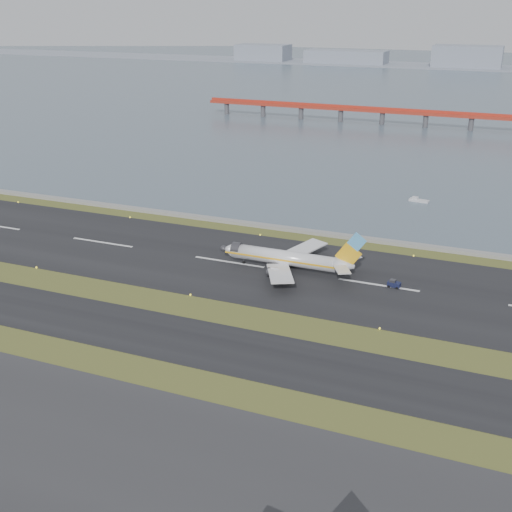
# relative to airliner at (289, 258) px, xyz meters

# --- Properties ---
(ground) EXTENTS (1000.00, 1000.00, 0.00)m
(ground) POSITION_rel_airliner_xyz_m (-16.56, -30.36, -3.46)
(ground) COLOR #344619
(ground) RESTS_ON ground
(apron_strip) EXTENTS (1000.00, 50.00, 0.10)m
(apron_strip) POSITION_rel_airliner_xyz_m (-16.56, -85.36, -3.41)
(apron_strip) COLOR #2A2A2D
(apron_strip) RESTS_ON ground
(taxiway_strip) EXTENTS (1000.00, 18.00, 0.10)m
(taxiway_strip) POSITION_rel_airliner_xyz_m (-16.56, -42.36, -3.41)
(taxiway_strip) COLOR black
(taxiway_strip) RESTS_ON ground
(runway_strip) EXTENTS (1000.00, 45.00, 0.10)m
(runway_strip) POSITION_rel_airliner_xyz_m (-16.56, -0.36, -3.41)
(runway_strip) COLOR black
(runway_strip) RESTS_ON ground
(seawall) EXTENTS (1000.00, 2.50, 1.00)m
(seawall) POSITION_rel_airliner_xyz_m (-16.56, 29.64, -2.96)
(seawall) COLOR gray
(seawall) RESTS_ON ground
(bay_water) EXTENTS (1400.00, 800.00, 1.30)m
(bay_water) POSITION_rel_airliner_xyz_m (-16.56, 429.64, -3.46)
(bay_water) COLOR #4C5A6D
(bay_water) RESTS_ON ground
(red_pier) EXTENTS (260.00, 5.00, 10.20)m
(red_pier) POSITION_rel_airliner_xyz_m (3.44, 219.64, 3.82)
(red_pier) COLOR #AE2E1D
(red_pier) RESTS_ON ground
(far_shoreline) EXTENTS (1400.00, 80.00, 60.50)m
(far_shoreline) POSITION_rel_airliner_xyz_m (-2.94, 589.64, 2.61)
(far_shoreline) COLOR gray
(far_shoreline) RESTS_ON ground
(airliner) EXTENTS (38.52, 32.89, 12.80)m
(airliner) POSITION_rel_airliner_xyz_m (0.00, 0.00, 0.00)
(airliner) COLOR white
(airliner) RESTS_ON ground
(pushback_tug) EXTENTS (3.26, 2.19, 1.95)m
(pushback_tug) POSITION_rel_airliner_xyz_m (27.15, -0.17, -2.51)
(pushback_tug) COLOR #141938
(pushback_tug) RESTS_ON ground
(workboat_near) EXTENTS (6.97, 3.01, 1.64)m
(workboat_near) POSITION_rel_airliner_xyz_m (21.68, 74.98, -2.94)
(workboat_near) COLOR silver
(workboat_near) RESTS_ON ground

